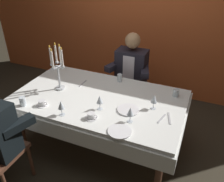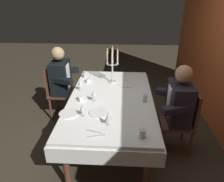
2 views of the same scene
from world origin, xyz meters
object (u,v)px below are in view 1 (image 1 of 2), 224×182
wine_glass_2 (130,112)px  water_tumbler_2 (176,93)px  dining_table (99,106)px  coffee_cup_1 (42,103)px  water_tumbler_1 (120,78)px  dinner_plate_0 (128,110)px  dinner_plate_1 (120,131)px  water_tumbler_0 (23,101)px  candelabra (58,68)px  coffee_cup_0 (91,116)px  seated_diner_1 (132,68)px  wine_glass_0 (100,100)px  wine_glass_3 (154,99)px  wine_glass_1 (61,105)px

wine_glass_2 → water_tumbler_2: 0.73m
dining_table → coffee_cup_1: 0.63m
dining_table → water_tumbler_1: bearing=79.4°
dinner_plate_0 → wine_glass_2: 0.22m
dinner_plate_1 → water_tumbler_0: water_tumbler_0 is taller
candelabra → coffee_cup_1: bearing=-86.0°
water_tumbler_0 → water_tumbler_2: bearing=29.4°
dinner_plate_0 → coffee_cup_0: 0.39m
candelabra → dinner_plate_0: (0.90, -0.11, -0.26)m
wine_glass_2 → water_tumbler_0: 1.15m
candelabra → dinner_plate_0: 0.94m
coffee_cup_0 → water_tumbler_0: bearing=-174.0°
dining_table → seated_diner_1: bearing=84.1°
wine_glass_0 → wine_glass_3: size_ratio=1.00×
seated_diner_1 → wine_glass_0: bearing=-88.7°
wine_glass_1 → water_tumbler_1: 0.93m
candelabra → seated_diner_1: (0.60, 0.89, -0.27)m
wine_glass_0 → water_tumbler_0: wine_glass_0 is taller
candelabra → wine_glass_2: size_ratio=3.48×
dinner_plate_1 → wine_glass_1: wine_glass_1 is taller
water_tumbler_0 → dinner_plate_0: bearing=18.2°
wine_glass_2 → water_tumbler_1: (-0.39, 0.73, -0.07)m
wine_glass_0 → seated_diner_1: 1.10m
wine_glass_0 → seated_diner_1: bearing=91.3°
water_tumbler_2 → wine_glass_1: bearing=-140.7°
dining_table → wine_glass_1: (-0.19, -0.45, 0.23)m
candelabra → wine_glass_0: (0.62, -0.20, -0.15)m
candelabra → seated_diner_1: bearing=56.3°
candelabra → wine_glass_2: bearing=-16.0°
coffee_cup_0 → candelabra: bearing=148.3°
dinner_plate_1 → wine_glass_1: bearing=178.3°
dining_table → seated_diner_1: size_ratio=1.56×
dinner_plate_0 → wine_glass_3: (0.23, 0.13, 0.11)m
wine_glass_0 → dining_table: bearing=119.0°
water_tumbler_0 → coffee_cup_1: water_tumbler_0 is taller
wine_glass_0 → water_tumbler_0: (-0.78, -0.25, -0.06)m
dining_table → water_tumbler_0: (-0.66, -0.47, 0.17)m
water_tumbler_1 → coffee_cup_1: bearing=-124.1°
candelabra → wine_glass_2: (0.98, -0.28, -0.15)m
coffee_cup_0 → dinner_plate_0: bearing=42.6°
wine_glass_1 → water_tumbler_1: size_ratio=1.71×
wine_glass_2 → water_tumbler_1: size_ratio=1.71×
dinner_plate_0 → coffee_cup_1: coffee_cup_1 is taller
dinner_plate_0 → water_tumbler_1: 0.64m
dinner_plate_0 → wine_glass_1: 0.68m
wine_glass_0 → water_tumbler_0: bearing=-162.0°
water_tumbler_1 → seated_diner_1: size_ratio=0.08×
wine_glass_2 → coffee_cup_1: bearing=-174.0°
wine_glass_2 → coffee_cup_0: 0.39m
water_tumbler_2 → seated_diner_1: (-0.70, 0.53, -0.05)m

